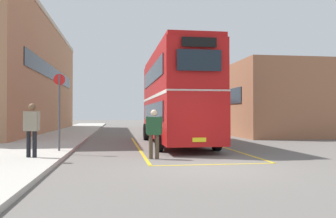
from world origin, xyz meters
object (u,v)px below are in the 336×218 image
(double_decker_bus, at_px, (175,96))
(bus_stop_sign, at_px, (59,105))
(single_deck_bus, at_px, (169,113))
(pedestrian_boarding, at_px, (154,130))
(pedestrian_waiting_near, at_px, (32,126))

(double_decker_bus, relative_size, bus_stop_sign, 3.53)
(bus_stop_sign, bearing_deg, single_deck_bus, 71.78)
(pedestrian_boarding, height_order, bus_stop_sign, bus_stop_sign)
(double_decker_bus, relative_size, pedestrian_boarding, 6.13)
(bus_stop_sign, bearing_deg, pedestrian_boarding, -28.64)
(pedestrian_waiting_near, bearing_deg, pedestrian_boarding, 1.39)
(bus_stop_sign, bearing_deg, double_decker_bus, 35.66)
(single_deck_bus, bearing_deg, pedestrian_waiting_near, -108.00)
(single_deck_bus, height_order, pedestrian_boarding, single_deck_bus)
(pedestrian_boarding, xyz_separation_m, bus_stop_sign, (-3.56, 1.94, 0.93))
(single_deck_bus, bearing_deg, bus_stop_sign, -108.22)
(double_decker_bus, xyz_separation_m, pedestrian_boarding, (-1.70, -5.72, -1.50))
(double_decker_bus, height_order, bus_stop_sign, double_decker_bus)
(double_decker_bus, xyz_separation_m, bus_stop_sign, (-5.27, -3.78, -0.57))
(pedestrian_boarding, bearing_deg, single_deck_bus, 80.52)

